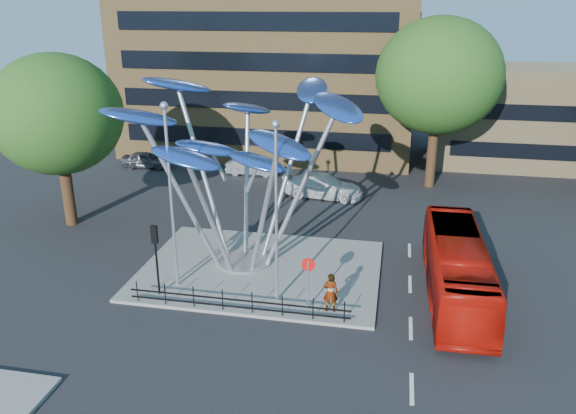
% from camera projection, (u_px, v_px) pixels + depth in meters
% --- Properties ---
extents(ground, '(120.00, 120.00, 0.00)m').
position_uv_depth(ground, '(250.00, 338.00, 23.01)').
color(ground, black).
rests_on(ground, ground).
extents(traffic_island, '(12.00, 9.00, 0.15)m').
position_uv_depth(traffic_island, '(261.00, 269.00, 28.69)').
color(traffic_island, slate).
rests_on(traffic_island, ground).
extents(low_building_near, '(15.00, 8.00, 8.00)m').
position_uv_depth(low_building_near, '(529.00, 116.00, 46.34)').
color(low_building_near, tan).
rests_on(low_building_near, ground).
extents(tree_right, '(8.80, 8.80, 12.11)m').
position_uv_depth(tree_right, '(439.00, 76.00, 39.03)').
color(tree_right, black).
rests_on(tree_right, ground).
extents(tree_left, '(7.60, 7.60, 10.32)m').
position_uv_depth(tree_left, '(57.00, 115.00, 32.39)').
color(tree_left, black).
rests_on(tree_left, ground).
extents(leaf_sculpture, '(12.72, 9.54, 9.51)m').
position_uv_depth(leaf_sculpture, '(240.00, 135.00, 27.15)').
color(leaf_sculpture, '#9EA0A5').
rests_on(leaf_sculpture, traffic_island).
extents(street_lamp_left, '(0.36, 0.36, 8.80)m').
position_uv_depth(street_lamp_left, '(170.00, 182.00, 25.19)').
color(street_lamp_left, '#9EA0A5').
rests_on(street_lamp_left, traffic_island).
extents(street_lamp_right, '(0.36, 0.36, 8.30)m').
position_uv_depth(street_lamp_right, '(276.00, 198.00, 23.92)').
color(street_lamp_right, '#9EA0A5').
rests_on(street_lamp_right, traffic_island).
extents(traffic_light_island, '(0.28, 0.18, 3.42)m').
position_uv_depth(traffic_light_island, '(155.00, 245.00, 25.31)').
color(traffic_light_island, black).
rests_on(traffic_light_island, traffic_island).
extents(no_entry_sign_island, '(0.60, 0.10, 2.45)m').
position_uv_depth(no_entry_sign_island, '(308.00, 275.00, 24.34)').
color(no_entry_sign_island, '#9EA0A5').
rests_on(no_entry_sign_island, traffic_island).
extents(pedestrian_railing_front, '(10.00, 0.06, 1.00)m').
position_uv_depth(pedestrian_railing_front, '(237.00, 303.00, 24.57)').
color(pedestrian_railing_front, black).
rests_on(pedestrian_railing_front, traffic_island).
extents(red_bus, '(2.64, 10.44, 2.90)m').
position_uv_depth(red_bus, '(457.00, 267.00, 25.83)').
color(red_bus, '#B31108').
rests_on(red_bus, ground).
extents(pedestrian, '(0.71, 0.50, 1.83)m').
position_uv_depth(pedestrian, '(331.00, 293.00, 24.40)').
color(pedestrian, gray).
rests_on(pedestrian, traffic_island).
extents(parked_car_left, '(4.05, 1.85, 1.35)m').
position_uv_depth(parked_car_left, '(146.00, 160.00, 46.10)').
color(parked_car_left, '#404248').
rests_on(parked_car_left, ground).
extents(parked_car_mid, '(4.21, 1.63, 1.37)m').
position_uv_depth(parked_car_mid, '(253.00, 166.00, 44.28)').
color(parked_car_mid, '#989C9F').
rests_on(parked_car_mid, ground).
extents(parked_car_right, '(5.70, 2.77, 1.60)m').
position_uv_depth(parked_car_right, '(324.00, 186.00, 39.19)').
color(parked_car_right, silver).
rests_on(parked_car_right, ground).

